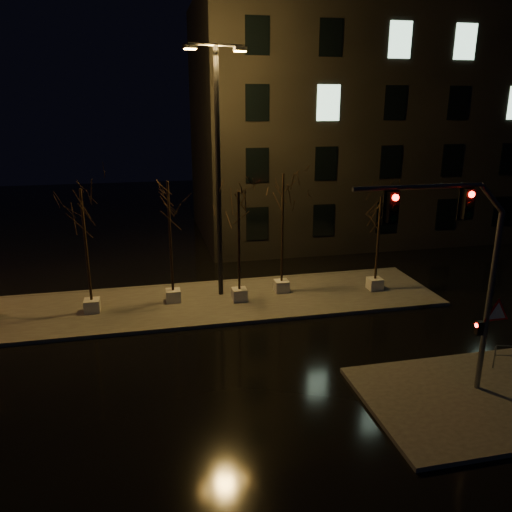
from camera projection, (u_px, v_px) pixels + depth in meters
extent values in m
plane|color=black|center=(219.00, 370.00, 17.06)|extent=(90.00, 90.00, 0.00)
cube|color=#44423D|center=(200.00, 303.00, 22.65)|extent=(22.00, 5.00, 0.15)
cube|color=#44423D|center=(478.00, 398.00, 15.32)|extent=(7.00, 5.00, 0.15)
cube|color=black|center=(379.00, 123.00, 34.58)|extent=(25.00, 12.00, 15.00)
cube|color=beige|center=(92.00, 305.00, 21.45)|extent=(0.65, 0.65, 0.55)
cylinder|color=black|center=(86.00, 246.00, 20.68)|extent=(0.11, 0.11, 4.78)
cube|color=beige|center=(173.00, 296.00, 22.57)|extent=(0.65, 0.65, 0.55)
cylinder|color=black|center=(170.00, 237.00, 21.77)|extent=(0.11, 0.11, 4.91)
cube|color=beige|center=(239.00, 294.00, 22.70)|extent=(0.65, 0.65, 0.55)
cylinder|color=black|center=(239.00, 241.00, 21.98)|extent=(0.11, 0.11, 4.46)
cube|color=beige|center=(281.00, 286.00, 23.75)|extent=(0.65, 0.65, 0.55)
cylinder|color=black|center=(282.00, 229.00, 22.94)|extent=(0.11, 0.11, 5.06)
cube|color=beige|center=(375.00, 284.00, 24.06)|extent=(0.65, 0.65, 0.55)
cylinder|color=black|center=(378.00, 239.00, 23.41)|extent=(0.11, 0.11, 3.96)
cylinder|color=slate|center=(489.00, 304.00, 14.93)|extent=(0.17, 0.17, 5.65)
cylinder|color=slate|center=(419.00, 187.00, 13.34)|extent=(3.77, 0.15, 0.13)
cube|color=black|center=(468.00, 204.00, 13.80)|extent=(0.28, 0.21, 0.85)
cube|color=black|center=(393.00, 207.00, 13.35)|extent=(0.28, 0.21, 0.85)
cube|color=black|center=(479.00, 328.00, 15.11)|extent=(0.21, 0.17, 0.42)
cone|color=red|center=(497.00, 313.00, 15.02)|extent=(0.98, 0.03, 0.98)
sphere|color=#FF0C07|center=(505.00, 192.00, 13.94)|extent=(0.17, 0.17, 0.17)
cylinder|color=black|center=(218.00, 178.00, 21.94)|extent=(0.22, 0.22, 10.90)
cylinder|color=black|center=(216.00, 45.00, 20.35)|extent=(2.36, 0.63, 0.11)
cube|color=#FFA432|center=(190.00, 48.00, 19.96)|extent=(0.60, 0.42, 0.22)
cube|color=#FFA432|center=(240.00, 50.00, 20.84)|extent=(0.60, 0.42, 0.22)
cylinder|color=slate|center=(494.00, 357.00, 16.80)|extent=(0.04, 0.04, 0.80)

